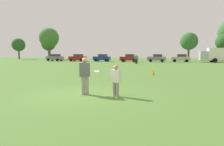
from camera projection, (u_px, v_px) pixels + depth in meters
The scene contains 20 objects.
ground_plane at pixel (79, 95), 9.12m from camera, with size 162.35×162.35×0.00m, color #517A33.
player_thrower at pixel (85, 74), 9.06m from camera, with size 0.56×0.44×1.77m.
player_defender at pixel (116, 79), 8.70m from camera, with size 0.50×0.39×1.44m.
frisbee at pixel (96, 71), 9.11m from camera, with size 0.27×0.27×0.07m.
traffic_cone at pixel (153, 72), 17.51m from camera, with size 0.32×0.32×0.48m.
parked_car_near_left at pixel (55, 58), 50.14m from camera, with size 4.22×2.25×1.82m.
parked_car_mid_left at pixel (78, 58), 48.34m from camera, with size 4.22×2.25×1.82m.
parked_car_center at pixel (102, 58), 47.71m from camera, with size 4.22×2.25×1.82m.
parked_car_mid_right at pixel (129, 58), 45.17m from camera, with size 4.22×2.25×1.82m.
parked_car_near_right at pixel (157, 58), 44.90m from camera, with size 4.22×2.25×1.82m.
parked_car_far_right at pixel (181, 58), 44.46m from camera, with size 4.22×2.25×1.82m.
box_truck at pixel (221, 54), 42.01m from camera, with size 8.52×3.07×3.18m.
bystander_sideline_watcher at pixel (163, 58), 41.06m from camera, with size 0.35×0.51×1.71m.
bystander_far_jogger at pixel (135, 59), 37.04m from camera, with size 0.32×0.48×1.64m.
bystander_field_marshal at pixel (137, 59), 36.77m from camera, with size 0.51×0.36×1.71m.
tree_west_oak at pixel (19, 45), 65.20m from camera, with size 4.38×4.38×7.12m.
tree_west_maple at pixel (48, 44), 62.78m from camera, with size 4.59×4.59×7.46m.
tree_center_elm at pixel (49, 38), 61.31m from camera, with size 6.23×6.23×10.13m.
tree_east_birch at pixel (189, 41), 52.68m from camera, with size 4.76×4.76×7.74m.
tree_east_oak at pixel (224, 42), 50.72m from camera, with size 4.44×4.44×7.22m.
Camera 1 is at (3.58, -8.37, 1.95)m, focal length 30.72 mm.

